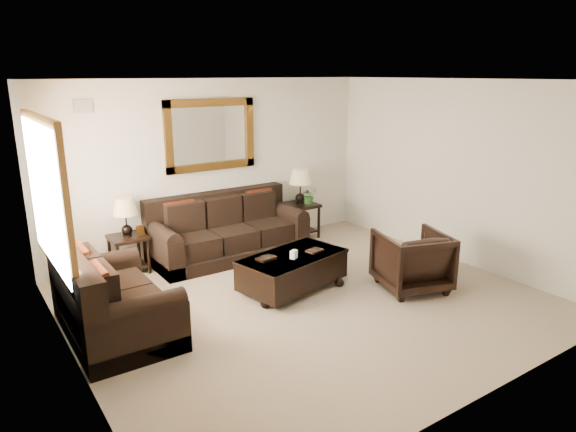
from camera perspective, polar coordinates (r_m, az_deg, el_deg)
room at (r=6.14m, az=2.23°, el=2.17°), size 5.51×5.01×2.71m
window at (r=5.90m, az=-25.11°, el=2.11°), size 0.07×1.96×1.66m
mirror at (r=8.12m, az=-8.58°, el=8.90°), size 1.50×0.06×1.10m
air_vent at (r=7.48m, az=-21.82°, el=11.27°), size 0.25×0.02×0.18m
sofa at (r=8.05m, az=-6.80°, el=-2.02°), size 2.37×1.02×0.97m
loveseat at (r=5.98m, az=-19.19°, el=-9.21°), size 1.02×1.71×0.96m
end_table_left at (r=7.58m, az=-17.51°, el=-0.91°), size 0.50×0.50×1.10m
end_table_right at (r=8.82m, az=1.36°, el=2.58°), size 0.55×0.55×1.20m
coffee_table at (r=6.78m, az=0.49°, el=-5.81°), size 1.54×1.04×0.60m
armchair at (r=6.96m, az=13.60°, el=-4.53°), size 1.04×1.00×0.86m
potted_plant at (r=8.83m, az=2.37°, el=2.10°), size 0.33×0.35×0.23m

